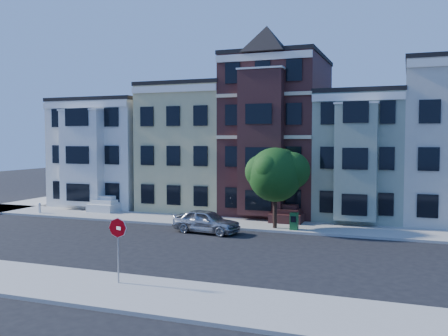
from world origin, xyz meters
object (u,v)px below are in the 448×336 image
at_px(parked_car, 206,221).
at_px(fire_hydrant, 40,209).
at_px(newspaper_box, 294,221).
at_px(stop_sign, 118,246).
at_px(street_tree, 275,178).

height_order(parked_car, fire_hydrant, parked_car).
bearing_deg(parked_car, newspaper_box, -58.95).
bearing_deg(stop_sign, parked_car, 117.48).
xyz_separation_m(street_tree, newspaper_box, (1.29, -0.21, -2.66)).
distance_m(newspaper_box, fire_hydrant, 20.06).
distance_m(newspaper_box, stop_sign, 14.48).
bearing_deg(newspaper_box, fire_hydrant, -179.40).
bearing_deg(street_tree, newspaper_box, -9.04).
relative_size(newspaper_box, stop_sign, 0.37).
distance_m(street_tree, fire_hydrant, 18.98).
relative_size(street_tree, fire_hydrant, 10.27).
xyz_separation_m(parked_car, newspaper_box, (5.09, 2.18, -0.05)).
height_order(fire_hydrant, stop_sign, stop_sign).
bearing_deg(parked_car, fire_hydrant, 88.68).
distance_m(street_tree, parked_car, 5.19).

